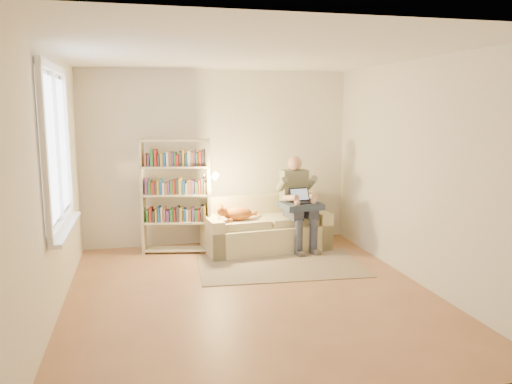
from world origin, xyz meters
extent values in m
plane|color=#966444|center=(0.00, 0.00, 0.00)|extent=(4.50, 4.50, 0.00)
cube|color=white|center=(0.00, 0.00, 2.60)|extent=(4.00, 4.50, 0.02)
cube|color=silver|center=(-2.00, 0.00, 1.30)|extent=(0.02, 4.50, 2.60)
cube|color=silver|center=(2.00, 0.00, 1.30)|extent=(0.02, 4.50, 2.60)
cube|color=silver|center=(0.00, 2.25, 1.30)|extent=(4.00, 0.02, 2.60)
cube|color=silver|center=(0.00, -2.25, 1.30)|extent=(4.00, 0.02, 2.60)
plane|color=white|center=(-1.97, 0.20, 1.65)|extent=(0.00, 1.50, 1.50)
cube|color=white|center=(-1.96, 0.20, 2.44)|extent=(0.05, 1.50, 0.08)
cube|color=white|center=(-1.96, 0.20, 0.86)|extent=(0.05, 1.50, 0.08)
cube|color=white|center=(-1.96, 0.20, 1.65)|extent=(0.04, 0.05, 1.50)
cube|color=white|center=(-1.92, 0.20, 0.81)|extent=(0.12, 1.52, 0.04)
cube|color=beige|center=(0.61, 1.70, 0.19)|extent=(1.86, 0.97, 0.38)
cube|color=beige|center=(0.58, 2.01, 0.57)|extent=(1.80, 0.34, 0.38)
cube|color=beige|center=(-0.19, 1.63, 0.27)|extent=(0.25, 0.82, 0.54)
cube|color=beige|center=(1.41, 1.77, 0.27)|extent=(0.25, 0.82, 0.54)
cube|color=beige|center=(0.21, 1.62, 0.43)|extent=(0.81, 0.60, 0.11)
cube|color=beige|center=(1.01, 1.69, 0.43)|extent=(0.81, 0.60, 0.11)
cube|color=gray|center=(1.05, 1.77, 0.89)|extent=(0.40, 0.24, 0.53)
sphere|color=tan|center=(1.06, 1.75, 1.25)|extent=(0.21, 0.21, 0.21)
cube|color=#35394B|center=(0.96, 1.51, 0.57)|extent=(0.19, 0.44, 0.16)
cube|color=#35394B|center=(1.19, 1.53, 0.57)|extent=(0.19, 0.44, 0.16)
cylinder|color=#35394B|center=(0.98, 1.30, 0.25)|extent=(0.11, 0.11, 0.50)
cylinder|color=#35394B|center=(1.21, 1.32, 0.25)|extent=(0.11, 0.11, 0.50)
ellipsoid|color=orange|center=(0.21, 1.59, 0.57)|extent=(0.43, 0.25, 0.18)
sphere|color=orange|center=(-0.02, 1.53, 0.64)|extent=(0.14, 0.14, 0.14)
cylinder|color=orange|center=(0.42, 1.66, 0.54)|extent=(0.20, 0.06, 0.06)
cube|color=#2B384C|center=(1.06, 1.50, 0.67)|extent=(0.58, 0.49, 0.09)
cube|color=black|center=(1.06, 1.46, 0.72)|extent=(0.30, 0.23, 0.02)
cube|color=black|center=(1.05, 1.57, 0.82)|extent=(0.29, 0.12, 0.18)
plane|color=#8CA5CC|center=(1.05, 1.57, 0.82)|extent=(0.27, 0.14, 0.23)
cube|color=beige|center=(-1.13, 1.92, 0.82)|extent=(0.08, 0.25, 1.63)
cube|color=beige|center=(-0.21, 1.75, 0.82)|extent=(0.08, 0.25, 1.63)
cube|color=beige|center=(-0.67, 1.84, 0.04)|extent=(1.00, 0.42, 0.03)
cube|color=beige|center=(-0.67, 1.84, 0.44)|extent=(1.00, 0.42, 0.03)
cube|color=beige|center=(-0.67, 1.84, 0.84)|extent=(1.00, 0.42, 0.03)
cube|color=beige|center=(-0.67, 1.84, 1.23)|extent=(1.00, 0.42, 0.03)
cube|color=beige|center=(-0.67, 1.84, 1.61)|extent=(1.00, 0.42, 0.03)
cube|color=#333338|center=(-0.67, 1.84, 0.55)|extent=(0.85, 0.35, 0.19)
cube|color=gold|center=(-0.67, 1.84, 0.95)|extent=(0.85, 0.35, 0.19)
cube|color=#1E4C8C|center=(-0.67, 1.84, 1.34)|extent=(0.85, 0.35, 0.19)
cylinder|color=white|center=(-0.28, 1.76, 0.87)|extent=(0.09, 0.09, 0.04)
cone|color=white|center=(-0.16, 1.63, 1.12)|extent=(0.13, 0.15, 0.14)
cube|color=gray|center=(0.60, 0.86, 0.01)|extent=(2.21, 1.41, 0.01)
camera|label=1|loc=(-1.16, -5.17, 2.04)|focal=35.00mm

